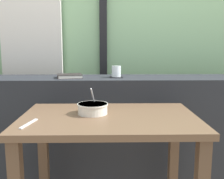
{
  "coord_description": "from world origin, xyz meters",
  "views": [
    {
      "loc": [
        -0.11,
        -1.56,
        1.1
      ],
      "look_at": [
        -0.07,
        0.34,
        0.77
      ],
      "focal_mm": 43.33,
      "sensor_mm": 36.0,
      "label": 1
    }
  ],
  "objects_px": {
    "breakfast_table": "(109,136)",
    "juice_glass": "(116,72)",
    "fork_utensil": "(29,124)",
    "coaster_square": "(116,77)",
    "soup_bowl": "(93,108)",
    "closed_book": "(69,76)"
  },
  "relations": [
    {
      "from": "coaster_square",
      "to": "closed_book",
      "type": "bearing_deg",
      "value": -178.26
    },
    {
      "from": "coaster_square",
      "to": "soup_bowl",
      "type": "height_order",
      "value": "soup_bowl"
    },
    {
      "from": "breakfast_table",
      "to": "closed_book",
      "type": "distance_m",
      "value": 0.73
    },
    {
      "from": "breakfast_table",
      "to": "juice_glass",
      "type": "relative_size",
      "value": 11.54
    },
    {
      "from": "closed_book",
      "to": "soup_bowl",
      "type": "height_order",
      "value": "closed_book"
    },
    {
      "from": "closed_book",
      "to": "juice_glass",
      "type": "bearing_deg",
      "value": 1.74
    },
    {
      "from": "closed_book",
      "to": "soup_bowl",
      "type": "distance_m",
      "value": 0.61
    },
    {
      "from": "soup_bowl",
      "to": "fork_utensil",
      "type": "relative_size",
      "value": 1.05
    },
    {
      "from": "breakfast_table",
      "to": "fork_utensil",
      "type": "distance_m",
      "value": 0.45
    },
    {
      "from": "juice_glass",
      "to": "fork_utensil",
      "type": "bearing_deg",
      "value": -121.25
    },
    {
      "from": "juice_glass",
      "to": "fork_utensil",
      "type": "distance_m",
      "value": 0.92
    },
    {
      "from": "breakfast_table",
      "to": "juice_glass",
      "type": "distance_m",
      "value": 0.7
    },
    {
      "from": "breakfast_table",
      "to": "fork_utensil",
      "type": "bearing_deg",
      "value": -159.49
    },
    {
      "from": "closed_book",
      "to": "fork_utensil",
      "type": "height_order",
      "value": "closed_book"
    },
    {
      "from": "coaster_square",
      "to": "soup_bowl",
      "type": "bearing_deg",
      "value": -105.31
    },
    {
      "from": "soup_bowl",
      "to": "coaster_square",
      "type": "bearing_deg",
      "value": 74.69
    },
    {
      "from": "coaster_square",
      "to": "fork_utensil",
      "type": "xyz_separation_m",
      "value": [
        -0.47,
        -0.77,
        -0.14
      ]
    },
    {
      "from": "breakfast_table",
      "to": "coaster_square",
      "type": "distance_m",
      "value": 0.68
    },
    {
      "from": "coaster_square",
      "to": "juice_glass",
      "type": "distance_m",
      "value": 0.04
    },
    {
      "from": "breakfast_table",
      "to": "closed_book",
      "type": "relative_size",
      "value": 4.6
    },
    {
      "from": "coaster_square",
      "to": "fork_utensil",
      "type": "height_order",
      "value": "coaster_square"
    },
    {
      "from": "breakfast_table",
      "to": "coaster_square",
      "type": "relative_size",
      "value": 9.9
    }
  ]
}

